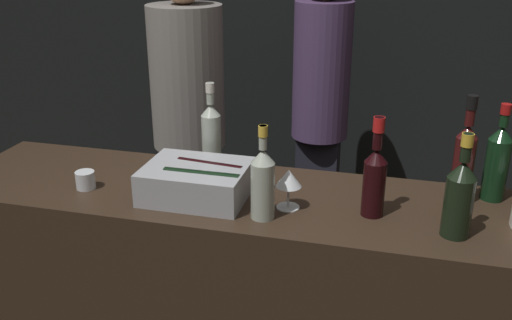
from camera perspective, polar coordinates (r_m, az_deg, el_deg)
The scene contains 12 objects.
wall_back_chalkboard at distance 3.80m, azimuth 7.70°, elevation 13.24°, with size 6.40×0.06×2.80m.
ice_bin_with_bottles at distance 1.96m, azimuth -5.84°, elevation -2.06°, with size 0.35×0.27×0.12m.
wine_glass at distance 1.86m, azimuth 3.28°, elevation -1.99°, with size 0.09×0.09×0.14m.
candle_votive at distance 2.12m, azimuth -16.69°, elevation -1.92°, with size 0.07×0.07×0.06m.
white_wine_bottle at distance 2.14m, azimuth -4.48°, elevation 2.45°, with size 0.07×0.07×0.35m.
red_wine_bottle_tall at distance 1.84m, azimuth 11.78°, elevation -1.62°, with size 0.07×0.07×0.33m.
red_wine_bottle_black_foil at distance 1.99m, azimuth 20.07°, elevation 0.02°, with size 0.07×0.07×0.38m.
rose_wine_bottle at distance 1.79m, azimuth 0.68°, elevation -2.16°, with size 0.08×0.08×0.31m.
red_wine_bottle_burgundy at distance 2.07m, azimuth 22.99°, elevation -0.04°, with size 0.08×0.08×0.34m.
champagne_bottle at distance 1.78m, azimuth 19.68°, elevation -3.38°, with size 0.09×0.09×0.32m.
person_in_hoodie at distance 3.30m, azimuth 6.45°, elevation 5.47°, with size 0.32×0.32×1.82m.
person_blond_tee at distance 3.18m, azimuth -6.75°, elevation 4.42°, with size 0.40×0.40×1.82m.
Camera 1 is at (0.46, -1.46, 1.95)m, focal length 40.00 mm.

